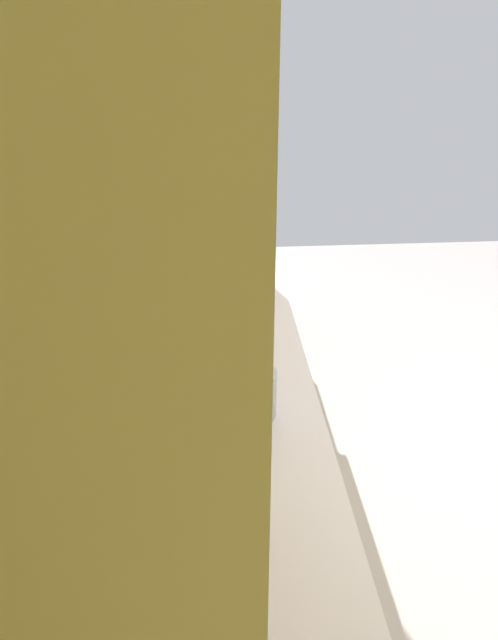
{
  "coord_description": "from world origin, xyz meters",
  "views": [
    {
      "loc": [
        -1.93,
        1.18,
        2.05
      ],
      "look_at": [
        -0.52,
        1.08,
        1.31
      ],
      "focal_mm": 34.61,
      "sensor_mm": 36.0,
      "label": 1
    }
  ],
  "objects": [
    {
      "name": "ground_plane",
      "position": [
        0.0,
        0.0,
        0.0
      ],
      "size": [
        6.99,
        6.99,
        0.0
      ],
      "primitive_type": "plane",
      "color": "#BDB1B0"
    },
    {
      "name": "wall_back",
      "position": [
        0.0,
        1.54,
        1.42
      ],
      "size": [
        4.49,
        0.12,
        2.84
      ],
      "primitive_type": "cube",
      "color": "#E2CB7A",
      "rests_on": "ground_plane"
    },
    {
      "name": "counter_run",
      "position": [
        -0.39,
        1.17,
        0.46
      ],
      "size": [
        3.58,
        0.66,
        0.91
      ],
      "color": "#D3C470",
      "rests_on": "ground_plane"
    },
    {
      "name": "upper_cabinets",
      "position": [
        -0.39,
        1.31,
        1.81
      ],
      "size": [
        2.45,
        0.34,
        0.58
      ],
      "color": "#CDC271"
    },
    {
      "name": "oven_range",
      "position": [
        1.73,
        1.18,
        0.47
      ],
      "size": [
        0.66,
        0.62,
        1.09
      ],
      "color": "#B7BABF",
      "rests_on": "ground_plane"
    },
    {
      "name": "microwave",
      "position": [
        0.95,
        1.19,
        1.08
      ],
      "size": [
        0.48,
        0.34,
        0.33
      ],
      "color": "white",
      "rests_on": "counter_run"
    },
    {
      "name": "bowl",
      "position": [
        0.19,
        1.05,
        0.94
      ],
      "size": [
        0.15,
        0.15,
        0.05
      ],
      "color": "gold",
      "rests_on": "counter_run"
    },
    {
      "name": "kettle",
      "position": [
        -0.37,
        1.05,
        0.99
      ],
      "size": [
        0.19,
        0.14,
        0.18
      ],
      "color": "#B7BABF",
      "rests_on": "counter_run"
    }
  ]
}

